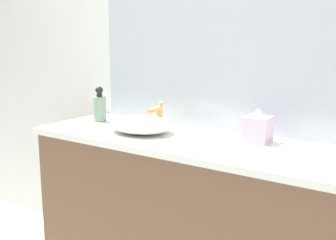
# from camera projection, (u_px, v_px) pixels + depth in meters

# --- Properties ---
(bathroom_wall_rear) EXTENTS (6.00, 0.06, 2.60)m
(bathroom_wall_rear) POSITION_uv_depth(u_px,v_px,m) (213.00, 43.00, 2.19)
(bathroom_wall_rear) COLOR silver
(bathroom_wall_rear) RESTS_ON ground
(vanity_counter) EXTENTS (1.72, 0.55, 0.85)m
(vanity_counter) POSITION_uv_depth(u_px,v_px,m) (196.00, 224.00, 2.05)
(vanity_counter) COLOR brown
(vanity_counter) RESTS_ON ground
(wall_mirror_panel) EXTENTS (1.57, 0.01, 0.91)m
(wall_mirror_panel) POSITION_uv_depth(u_px,v_px,m) (227.00, 41.00, 2.11)
(wall_mirror_panel) COLOR #B2BCC6
(wall_mirror_panel) RESTS_ON vanity_counter
(sink_basin) EXTENTS (0.34, 0.27, 0.09)m
(sink_basin) POSITION_uv_depth(u_px,v_px,m) (141.00, 124.00, 2.11)
(sink_basin) COLOR silver
(sink_basin) RESTS_ON vanity_counter
(faucet) EXTENTS (0.03, 0.13, 0.14)m
(faucet) POSITION_uv_depth(u_px,v_px,m) (158.00, 113.00, 2.22)
(faucet) COLOR #D8AD53
(faucet) RESTS_ON vanity_counter
(soap_dispenser) EXTENTS (0.07, 0.07, 0.20)m
(soap_dispenser) POSITION_uv_depth(u_px,v_px,m) (100.00, 107.00, 2.39)
(soap_dispenser) COLOR gray
(soap_dispenser) RESTS_ON vanity_counter
(tissue_box) EXTENTS (0.12, 0.12, 0.16)m
(tissue_box) POSITION_uv_depth(u_px,v_px,m) (258.00, 128.00, 1.91)
(tissue_box) COLOR silver
(tissue_box) RESTS_ON vanity_counter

